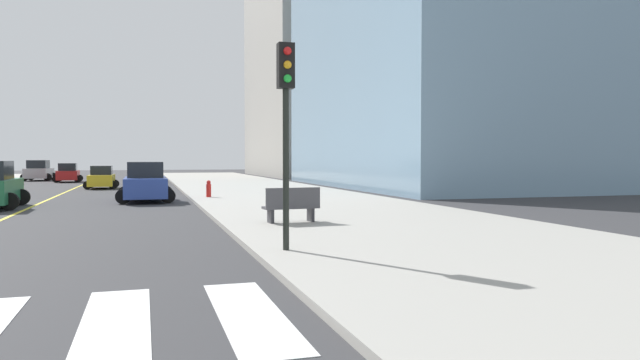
{
  "coord_description": "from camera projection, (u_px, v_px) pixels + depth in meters",
  "views": [
    {
      "loc": [
        4.89,
        -4.09,
        2.21
      ],
      "look_at": [
        15.48,
        30.85,
        0.83
      ],
      "focal_mm": 32.65,
      "sensor_mm": 36.0,
      "label": 1
    }
  ],
  "objects": [
    {
      "name": "car_red_fourth",
      "position": [
        68.0,
        173.0,
        53.59
      ],
      "size": [
        2.53,
        3.96,
        1.74
      ],
      "rotation": [
        0.0,
        0.0,
        0.04
      ],
      "color": "red",
      "rests_on": "ground"
    },
    {
      "name": "car_blue_fifth",
      "position": [
        146.0,
        183.0,
        29.54
      ],
      "size": [
        2.81,
        4.51,
        2.02
      ],
      "rotation": [
        0.0,
        0.0,
        3.14
      ],
      "color": "#2D479E",
      "rests_on": "ground"
    },
    {
      "name": "fire_hydrant",
      "position": [
        209.0,
        189.0,
        30.74
      ],
      "size": [
        0.26,
        0.26,
        0.89
      ],
      "color": "red",
      "rests_on": "sidewalk_kerb_east"
    },
    {
      "name": "park_bench",
      "position": [
        292.0,
        206.0,
        18.57
      ],
      "size": [
        1.84,
        0.69,
        1.12
      ],
      "rotation": [
        0.0,
        0.0,
        1.64
      ],
      "color": "#47474C",
      "rests_on": "sidewalk_kerb_east"
    },
    {
      "name": "sidewalk_kerb_east",
      "position": [
        320.0,
        207.0,
        25.24
      ],
      "size": [
        10.0,
        120.0,
        0.15
      ],
      "primitive_type": "cube",
      "color": "#9E9B93",
      "rests_on": "ground"
    },
    {
      "name": "car_yellow_second",
      "position": [
        102.0,
        178.0,
        42.23
      ],
      "size": [
        2.33,
        3.72,
        1.65
      ],
      "rotation": [
        0.0,
        0.0,
        3.13
      ],
      "color": "gold",
      "rests_on": "ground"
    },
    {
      "name": "car_black_seventh",
      "position": [
        145.0,
        174.0,
        48.75
      ],
      "size": [
        2.69,
        4.2,
        1.84
      ],
      "rotation": [
        0.0,
        0.0,
        3.19
      ],
      "color": "black",
      "rests_on": "ground"
    },
    {
      "name": "car_silver_sixth",
      "position": [
        39.0,
        171.0,
        57.3
      ],
      "size": [
        2.92,
        4.57,
        2.01
      ],
      "rotation": [
        0.0,
        0.0,
        -0.04
      ],
      "color": "#B7B7BC",
      "rests_on": "ground"
    },
    {
      "name": "lane_divider_paint",
      "position": [
        72.0,
        189.0,
        40.84
      ],
      "size": [
        0.16,
        80.0,
        0.01
      ],
      "primitive_type": "cube",
      "color": "yellow",
      "rests_on": "ground"
    },
    {
      "name": "traffic_light_near_corner",
      "position": [
        286.0,
        105.0,
        12.89
      ],
      "size": [
        0.36,
        0.41,
        4.6
      ],
      "rotation": [
        0.0,
        0.0,
        3.14
      ],
      "color": "black",
      "rests_on": "sidewalk_kerb_east"
    },
    {
      "name": "parking_garage_concrete",
      "position": [
        330.0,
        66.0,
        74.52
      ],
      "size": [
        18.0,
        24.0,
        28.06
      ],
      "primitive_type": "cube",
      "color": "#9E9B93",
      "rests_on": "ground"
    },
    {
      "name": "car_white_nearest",
      "position": [
        147.0,
        173.0,
        54.0
      ],
      "size": [
        2.56,
        4.04,
        1.79
      ],
      "rotation": [
        0.0,
        0.0,
        3.17
      ],
      "color": "silver",
      "rests_on": "ground"
    }
  ]
}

